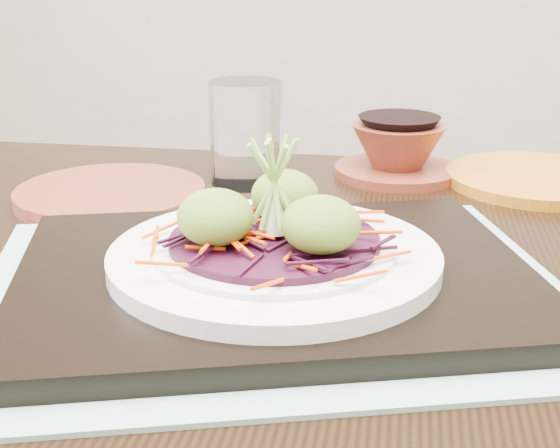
% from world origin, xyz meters
% --- Properties ---
extents(dining_table, '(1.15, 0.79, 0.70)m').
position_xyz_m(dining_table, '(-0.09, 0.02, 0.61)').
color(dining_table, black).
rests_on(dining_table, ground).
extents(placemat, '(0.53, 0.47, 0.00)m').
position_xyz_m(placemat, '(-0.09, -0.03, 0.70)').
color(placemat, '#87AEA0').
rests_on(placemat, dining_table).
extents(serving_tray, '(0.46, 0.40, 0.02)m').
position_xyz_m(serving_tray, '(-0.09, -0.03, 0.71)').
color(serving_tray, black).
rests_on(serving_tray, placemat).
extents(white_plate, '(0.25, 0.25, 0.02)m').
position_xyz_m(white_plate, '(-0.09, -0.03, 0.73)').
color(white_plate, silver).
rests_on(white_plate, serving_tray).
extents(cabbage_bed, '(0.16, 0.16, 0.01)m').
position_xyz_m(cabbage_bed, '(-0.09, -0.03, 0.74)').
color(cabbage_bed, '#31091E').
rests_on(cabbage_bed, white_plate).
extents(carrot_julienne, '(0.19, 0.19, 0.01)m').
position_xyz_m(carrot_julienne, '(-0.09, -0.03, 0.75)').
color(carrot_julienne, '#E33F04').
rests_on(carrot_julienne, cabbage_bed).
extents(guacamole_scoops, '(0.14, 0.12, 0.04)m').
position_xyz_m(guacamole_scoops, '(-0.09, -0.03, 0.76)').
color(guacamole_scoops, '#5B7E26').
rests_on(guacamole_scoops, cabbage_bed).
extents(scallion_garnish, '(0.06, 0.06, 0.09)m').
position_xyz_m(scallion_garnish, '(-0.09, -0.03, 0.78)').
color(scallion_garnish, '#85BD4B').
rests_on(scallion_garnish, cabbage_bed).
extents(terracotta_side_plate, '(0.25, 0.25, 0.01)m').
position_xyz_m(terracotta_side_plate, '(-0.31, 0.16, 0.71)').
color(terracotta_side_plate, maroon).
rests_on(terracotta_side_plate, dining_table).
extents(water_glass, '(0.08, 0.08, 0.11)m').
position_xyz_m(water_glass, '(-0.18, 0.25, 0.76)').
color(water_glass, white).
rests_on(water_glass, dining_table).
extents(terracotta_bowl_set, '(0.18, 0.18, 0.06)m').
position_xyz_m(terracotta_bowl_set, '(-0.02, 0.31, 0.73)').
color(terracotta_bowl_set, maroon).
rests_on(terracotta_bowl_set, dining_table).
extents(yellow_plate, '(0.26, 0.26, 0.01)m').
position_xyz_m(yellow_plate, '(0.13, 0.31, 0.70)').
color(yellow_plate, '#A35C12').
rests_on(yellow_plate, dining_table).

